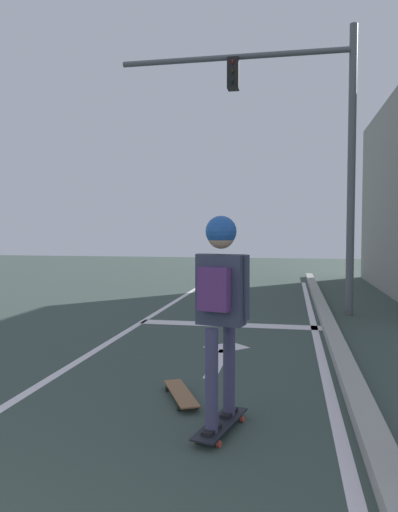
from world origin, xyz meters
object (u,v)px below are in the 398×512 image
spare_skateboard (181,393)px  traffic_signal_mast (300,124)px  skater (220,290)px  skateboard (221,424)px

spare_skateboard → traffic_signal_mast: 6.85m
spare_skateboard → skater: bearing=-54.5°
skater → traffic_signal_mast: (0.75, 6.23, 2.70)m
spare_skateboard → traffic_signal_mast: traffic_signal_mast is taller
skateboard → spare_skateboard: skateboard is taller
skater → spare_skateboard: bearing=125.5°
skateboard → traffic_signal_mast: 7.36m
skater → spare_skateboard: size_ratio=2.07×
spare_skateboard → traffic_signal_mast: (1.26, 5.51, 3.88)m
skateboard → spare_skateboard: 0.88m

